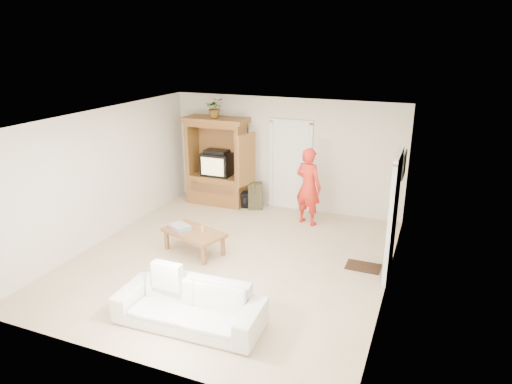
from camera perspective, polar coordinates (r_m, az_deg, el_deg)
floor at (r=8.49m, az=-3.09°, el=-8.39°), size 6.00×6.00×0.00m
ceiling at (r=7.66m, az=-3.43°, el=9.19°), size 6.00×6.00×0.00m
wall_back at (r=10.66m, az=3.63°, el=4.77°), size 5.50×0.00×5.50m
wall_front at (r=5.63m, az=-16.46°, el=-9.21°), size 5.50×0.00×5.50m
wall_left at (r=9.44m, az=-18.55°, el=1.97°), size 0.00×6.00×6.00m
wall_right at (r=7.31m, az=16.70°, el=-2.66°), size 0.00×6.00×6.00m
armoire at (r=11.04m, az=-4.77°, el=3.14°), size 1.82×1.14×2.10m
door_back at (r=10.66m, az=4.31°, el=3.20°), size 0.85×0.05×2.04m
doorway_right at (r=7.97m, az=16.80°, el=-3.03°), size 0.05×0.90×2.04m
framed_picture at (r=9.03m, az=18.04°, el=3.27°), size 0.03×0.60×0.48m
doormat at (r=8.42m, az=13.25°, el=-9.07°), size 0.60×0.40×0.02m
plant at (r=10.73m, az=-5.16°, el=10.44°), size 0.54×0.52×0.46m
man at (r=9.81m, az=6.56°, el=0.69°), size 0.72×0.59×1.69m
sofa at (r=6.66m, az=-8.33°, el=-13.79°), size 2.13×0.89×0.61m
coffee_table at (r=8.66m, az=-7.77°, el=-5.19°), size 1.31×0.97×0.44m
towel at (r=8.76m, az=-9.50°, el=-4.30°), size 0.47×0.42×0.08m
candle at (r=8.59m, az=-6.70°, el=-4.59°), size 0.08×0.08×0.10m
backpack_black at (r=10.87m, az=-1.14°, el=-1.04°), size 0.33×0.21×0.38m
backpack_olive at (r=10.77m, az=-0.08°, el=-0.49°), size 0.41×0.36×0.64m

